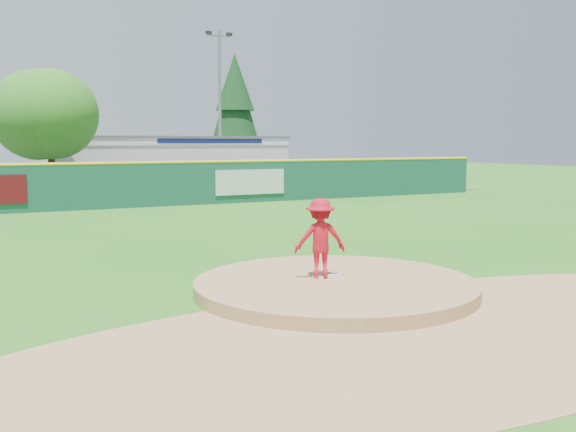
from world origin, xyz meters
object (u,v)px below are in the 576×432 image
light_pole_right (220,101)px  pool_building_grp (163,161)px  pitcher (320,238)px  van (174,184)px  deciduous_tree (49,110)px  conifer_tree (235,108)px

light_pole_right → pool_building_grp: bearing=135.1°
pitcher → van: size_ratio=0.29×
pitcher → light_pole_right: size_ratio=0.16×
deciduous_tree → light_pole_right: bearing=20.0°
pitcher → light_pole_right: 30.45m
pitcher → deciduous_tree: deciduous_tree is taller
van → light_pole_right: size_ratio=0.55×
van → deciduous_tree: size_ratio=0.75×
van → deciduous_tree: (-5.46, 3.63, 3.77)m
pitcher → light_pole_right: (9.16, 28.69, 4.51)m
pool_building_grp → conifer_tree: (7.00, 4.01, 3.88)m
conifer_tree → van: bearing=-123.1°
van → conifer_tree: conifer_tree is taller
pitcher → conifer_tree: 38.30m
conifer_tree → deciduous_tree: bearing=-143.7°
pool_building_grp → deciduous_tree: (-8.00, -6.99, 2.89)m
pitcher → pool_building_grp: 32.28m
pitcher → pool_building_grp: pool_building_grp is taller
van → deciduous_tree: deciduous_tree is taller
deciduous_tree → light_pole_right: light_pole_right is taller
van → conifer_tree: size_ratio=0.58×
light_pole_right → conifer_tree: bearing=60.3°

